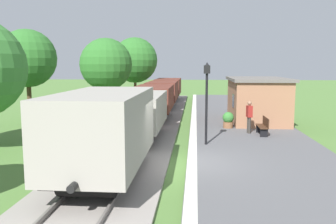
# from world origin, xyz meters

# --- Properties ---
(ground_plane) EXTENTS (160.00, 160.00, 0.00)m
(ground_plane) POSITION_xyz_m (0.00, 0.00, 0.00)
(ground_plane) COLOR #517A38
(platform_slab) EXTENTS (6.00, 60.00, 0.25)m
(platform_slab) POSITION_xyz_m (3.20, 0.00, 0.12)
(platform_slab) COLOR #565659
(platform_slab) RESTS_ON ground
(platform_edge_stripe) EXTENTS (0.36, 60.00, 0.01)m
(platform_edge_stripe) POSITION_xyz_m (0.40, 0.00, 0.25)
(platform_edge_stripe) COLOR silver
(platform_edge_stripe) RESTS_ON platform_slab
(track_ballast) EXTENTS (3.80, 60.00, 0.12)m
(track_ballast) POSITION_xyz_m (-2.40, 0.00, 0.06)
(track_ballast) COLOR gray
(track_ballast) RESTS_ON ground
(rail_near) EXTENTS (0.07, 60.00, 0.14)m
(rail_near) POSITION_xyz_m (-1.68, 0.00, 0.19)
(rail_near) COLOR slate
(rail_near) RESTS_ON track_ballast
(rail_far) EXTENTS (0.07, 60.00, 0.14)m
(rail_far) POSITION_xyz_m (-3.12, 0.00, 0.19)
(rail_far) COLOR slate
(rail_far) RESTS_ON track_ballast
(freight_train) EXTENTS (2.50, 32.60, 2.72)m
(freight_train) POSITION_xyz_m (-2.40, 10.56, 1.46)
(freight_train) COLOR gray
(freight_train) RESTS_ON rail_near
(station_hut) EXTENTS (3.50, 5.80, 2.78)m
(station_hut) POSITION_xyz_m (4.40, 9.84, 1.65)
(station_hut) COLOR #9E6B4C
(station_hut) RESTS_ON platform_slab
(bench_near_hut) EXTENTS (0.42, 1.50, 0.91)m
(bench_near_hut) POSITION_xyz_m (4.00, 5.42, 0.72)
(bench_near_hut) COLOR #422819
(bench_near_hut) RESTS_ON platform_slab
(person_waiting) EXTENTS (0.31, 0.42, 1.71)m
(person_waiting) POSITION_xyz_m (3.33, 5.81, 1.18)
(person_waiting) COLOR #38332D
(person_waiting) RESTS_ON platform_slab
(potted_planter) EXTENTS (0.64, 0.64, 0.92)m
(potted_planter) POSITION_xyz_m (2.38, 7.33, 0.72)
(potted_planter) COLOR brown
(potted_planter) RESTS_ON platform_slab
(lamp_post_near) EXTENTS (0.28, 0.28, 3.70)m
(lamp_post_near) POSITION_xyz_m (0.99, 2.96, 2.80)
(lamp_post_near) COLOR black
(lamp_post_near) RESTS_ON platform_slab
(tree_trackside_far) EXTENTS (3.59, 3.59, 6.03)m
(tree_trackside_far) POSITION_xyz_m (-9.93, 8.51, 4.22)
(tree_trackside_far) COLOR #4C3823
(tree_trackside_far) RESTS_ON ground
(tree_field_left) EXTENTS (4.35, 4.35, 6.06)m
(tree_field_left) POSITION_xyz_m (-6.98, 16.32, 3.88)
(tree_field_left) COLOR #4C3823
(tree_field_left) RESTS_ON ground
(tree_field_distant) EXTENTS (4.75, 4.75, 6.71)m
(tree_field_distant) POSITION_xyz_m (-5.90, 24.18, 4.33)
(tree_field_distant) COLOR #4C3823
(tree_field_distant) RESTS_ON ground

